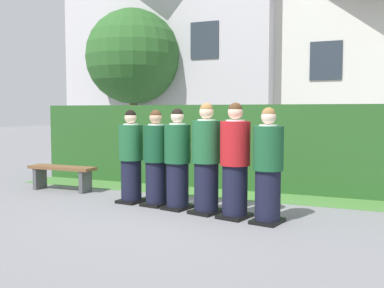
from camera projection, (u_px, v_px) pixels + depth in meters
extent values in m
plane|color=slate|center=(192.00, 211.00, 6.88)|extent=(60.00, 60.00, 0.00)
cylinder|color=black|center=(131.00, 181.00, 7.51)|extent=(0.35, 0.35, 0.73)
cube|color=black|center=(131.00, 201.00, 7.53)|extent=(0.41, 0.49, 0.05)
cylinder|color=#1E5B33|center=(131.00, 143.00, 7.46)|extent=(0.41, 0.41, 0.60)
cylinder|color=white|center=(131.00, 125.00, 7.44)|extent=(0.25, 0.25, 0.03)
cube|color=gold|center=(138.00, 135.00, 7.62)|extent=(0.04, 0.02, 0.26)
sphere|color=beige|center=(131.00, 118.00, 7.43)|extent=(0.20, 0.20, 0.20)
sphere|color=black|center=(131.00, 115.00, 7.42)|extent=(0.19, 0.19, 0.19)
cylinder|color=black|center=(156.00, 184.00, 7.27)|extent=(0.35, 0.35, 0.73)
cube|color=black|center=(156.00, 204.00, 7.29)|extent=(0.43, 0.50, 0.05)
cylinder|color=#144728|center=(156.00, 144.00, 7.22)|extent=(0.41, 0.41, 0.60)
cylinder|color=white|center=(156.00, 125.00, 7.19)|extent=(0.25, 0.25, 0.03)
cube|color=#236038|center=(163.00, 136.00, 7.37)|extent=(0.04, 0.02, 0.26)
sphere|color=tan|center=(156.00, 118.00, 7.18)|extent=(0.21, 0.21, 0.21)
sphere|color=#472D19|center=(156.00, 116.00, 7.18)|extent=(0.19, 0.19, 0.19)
cube|color=white|center=(165.00, 148.00, 7.45)|extent=(0.15, 0.03, 0.20)
cylinder|color=black|center=(178.00, 186.00, 7.01)|extent=(0.35, 0.35, 0.74)
cube|color=black|center=(178.00, 207.00, 7.04)|extent=(0.45, 0.52, 0.05)
cylinder|color=#19512D|center=(177.00, 144.00, 6.96)|extent=(0.42, 0.42, 0.61)
cylinder|color=white|center=(177.00, 124.00, 6.94)|extent=(0.26, 0.26, 0.03)
cube|color=navy|center=(185.00, 136.00, 7.11)|extent=(0.04, 0.02, 0.27)
sphere|color=beige|center=(177.00, 117.00, 6.93)|extent=(0.21, 0.21, 0.21)
sphere|color=black|center=(177.00, 114.00, 6.92)|extent=(0.19, 0.19, 0.19)
cube|color=white|center=(187.00, 148.00, 7.19)|extent=(0.15, 0.04, 0.20)
cylinder|color=black|center=(206.00, 188.00, 6.72)|extent=(0.37, 0.37, 0.77)
cube|color=black|center=(206.00, 211.00, 6.74)|extent=(0.50, 0.56, 0.05)
cylinder|color=#1E5B33|center=(206.00, 142.00, 6.66)|extent=(0.44, 0.44, 0.64)
cylinder|color=white|center=(206.00, 120.00, 6.64)|extent=(0.27, 0.27, 0.03)
cube|color=gold|center=(214.00, 133.00, 6.82)|extent=(0.04, 0.02, 0.28)
sphere|color=beige|center=(207.00, 112.00, 6.63)|extent=(0.22, 0.22, 0.22)
sphere|color=olive|center=(207.00, 110.00, 6.62)|extent=(0.20, 0.20, 0.20)
cylinder|color=black|center=(235.00, 191.00, 6.42)|extent=(0.37, 0.37, 0.77)
cube|color=black|center=(235.00, 216.00, 6.45)|extent=(0.49, 0.56, 0.05)
cylinder|color=#AD191E|center=(235.00, 143.00, 6.37)|extent=(0.44, 0.44, 0.64)
cylinder|color=white|center=(235.00, 121.00, 6.34)|extent=(0.27, 0.27, 0.03)
cube|color=#236038|center=(242.00, 134.00, 6.53)|extent=(0.04, 0.02, 0.28)
sphere|color=beige|center=(235.00, 112.00, 6.33)|extent=(0.22, 0.22, 0.22)
sphere|color=#472D19|center=(235.00, 110.00, 6.33)|extent=(0.20, 0.20, 0.20)
cylinder|color=black|center=(268.00, 197.00, 6.13)|extent=(0.35, 0.35, 0.74)
cube|color=black|center=(267.00, 221.00, 6.15)|extent=(0.45, 0.52, 0.05)
cylinder|color=#19512D|center=(268.00, 148.00, 6.07)|extent=(0.42, 0.42, 0.61)
cylinder|color=white|center=(269.00, 126.00, 6.05)|extent=(0.26, 0.26, 0.03)
cube|color=navy|center=(274.00, 139.00, 6.23)|extent=(0.04, 0.02, 0.27)
sphere|color=beige|center=(269.00, 117.00, 6.04)|extent=(0.21, 0.21, 0.21)
sphere|color=olive|center=(269.00, 114.00, 6.04)|extent=(0.19, 0.19, 0.19)
cube|color=white|center=(276.00, 153.00, 6.30)|extent=(0.15, 0.04, 0.20)
cube|color=#285623|center=(236.00, 146.00, 8.94)|extent=(8.87, 0.70, 1.68)
cube|color=silver|center=(185.00, 72.00, 15.99)|extent=(7.18, 4.32, 5.96)
cube|color=#2D3842|center=(114.00, 46.00, 14.56)|extent=(0.90, 0.04, 1.10)
cube|color=#2D3842|center=(204.00, 40.00, 13.30)|extent=(0.90, 0.04, 1.10)
cube|color=silver|center=(383.00, 84.00, 13.97)|extent=(6.85, 4.10, 4.84)
cube|color=#2D3842|center=(326.00, 60.00, 12.63)|extent=(0.90, 0.04, 1.10)
cylinder|color=brown|center=(134.00, 130.00, 14.10)|extent=(0.24, 0.24, 1.87)
sphere|color=#2D6028|center=(133.00, 57.00, 13.92)|extent=(2.99, 2.99, 2.99)
cube|color=brown|center=(62.00, 168.00, 8.60)|extent=(1.40, 0.37, 0.06)
cube|color=#4C4C51|center=(40.00, 178.00, 8.83)|extent=(0.08, 0.32, 0.42)
cube|color=#4C4C51|center=(85.00, 182.00, 8.41)|extent=(0.08, 0.32, 0.42)
cube|color=#477A38|center=(223.00, 194.00, 8.27)|extent=(8.87, 0.90, 0.01)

